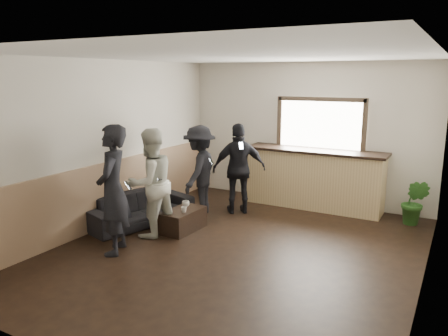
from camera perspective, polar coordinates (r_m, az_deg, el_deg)
The scene contains 12 objects.
ground at distance 6.57m, azimuth 1.65°, elevation -10.73°, with size 5.00×6.00×0.01m, color black.
room_shell at distance 6.52m, azimuth -4.04°, elevation 2.53°, with size 5.01×6.01×2.80m.
bar_counter at distance 8.66m, azimuth 11.70°, elevation -0.90°, with size 2.70×0.68×2.13m.
sofa at distance 7.75m, azimuth -10.87°, elevation -5.21°, with size 1.87×0.73×0.55m, color black.
coffee_table at distance 7.35m, azimuth -5.40°, elevation -6.79°, with size 0.44×0.80×0.35m, color black.
cup_a at distance 7.46m, azimuth -5.03°, elevation -4.68°, with size 0.13×0.13×0.10m, color silver.
cup_b at distance 7.16m, azimuth -5.26°, elevation -5.43°, with size 0.10×0.10×0.09m, color silver.
potted_plant at distance 8.19m, azimuth 23.66°, elevation -4.13°, with size 0.44×0.36×0.81m, color #2D6623.
person_a at distance 6.42m, azimuth -14.29°, elevation -2.81°, with size 0.71×0.81×1.87m.
person_b at distance 7.01m, azimuth -9.56°, elevation -1.94°, with size 0.88×1.00×1.74m.
person_c at distance 8.01m, azimuth -3.21°, elevation -0.33°, with size 0.81×1.17×1.66m.
person_d at distance 8.08m, azimuth 1.99°, elevation -0.10°, with size 1.04×0.91×1.69m.
Camera 1 is at (2.78, -5.39, 2.53)m, focal length 35.00 mm.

